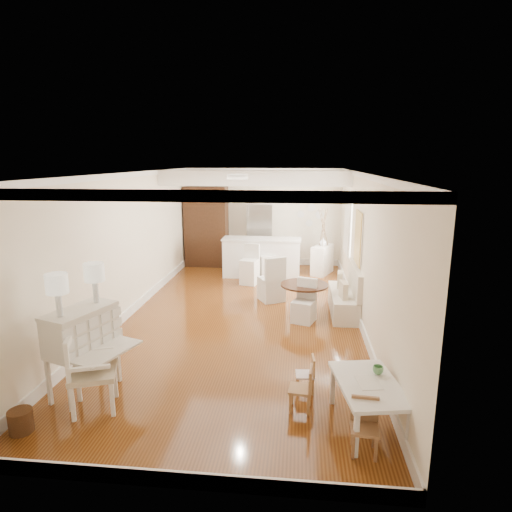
% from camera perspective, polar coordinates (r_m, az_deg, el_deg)
% --- Properties ---
extents(room, '(9.00, 9.04, 2.82)m').
position_cam_1_polar(room, '(8.31, -1.36, 5.43)').
color(room, brown).
rests_on(room, ground).
extents(secretary_bureau, '(1.18, 1.19, 1.18)m').
position_cam_1_polar(secretary_bureau, '(6.15, -22.03, -11.70)').
color(secretary_bureau, white).
rests_on(secretary_bureau, ground).
extents(gustavian_armchair, '(0.73, 0.73, 1.00)m').
position_cam_1_polar(gustavian_armchair, '(5.78, -20.90, -14.20)').
color(gustavian_armchair, white).
rests_on(gustavian_armchair, ground).
extents(wicker_basket, '(0.30, 0.30, 0.27)m').
position_cam_1_polar(wicker_basket, '(5.85, -28.87, -18.72)').
color(wicker_basket, '#4E2F18').
rests_on(wicker_basket, ground).
extents(kids_table, '(0.85, 1.21, 0.56)m').
position_cam_1_polar(kids_table, '(5.36, 14.61, -18.65)').
color(kids_table, white).
rests_on(kids_table, ground).
extents(kids_chair_a, '(0.31, 0.31, 0.58)m').
position_cam_1_polar(kids_chair_a, '(5.52, 5.94, -17.14)').
color(kids_chair_a, '#A6774B').
rests_on(kids_chair_a, ground).
extents(kids_chair_b, '(0.26, 0.26, 0.50)m').
position_cam_1_polar(kids_chair_b, '(5.93, 6.56, -15.35)').
color(kids_chair_b, tan).
rests_on(kids_chair_b, ground).
extents(kids_chair_c, '(0.31, 0.31, 0.60)m').
position_cam_1_polar(kids_chair_c, '(4.94, 14.30, -21.29)').
color(kids_chair_c, '#946743').
rests_on(kids_chair_c, ground).
extents(banquette, '(0.52, 1.60, 0.98)m').
position_cam_1_polar(banquette, '(8.78, 11.61, -4.40)').
color(banquette, silver).
rests_on(banquette, ground).
extents(dining_table, '(0.95, 0.95, 0.64)m').
position_cam_1_polar(dining_table, '(8.59, 6.43, -5.78)').
color(dining_table, '#3F2214').
rests_on(dining_table, ground).
extents(slip_chair_near, '(0.50, 0.51, 0.83)m').
position_cam_1_polar(slip_chair_near, '(8.21, 6.40, -5.99)').
color(slip_chair_near, white).
rests_on(slip_chair_near, ground).
extents(slip_chair_far, '(0.65, 0.66, 1.01)m').
position_cam_1_polar(slip_chair_far, '(9.37, 2.06, -2.97)').
color(slip_chair_far, silver).
rests_on(slip_chair_far, ground).
extents(breakfast_counter, '(2.05, 0.65, 1.03)m').
position_cam_1_polar(breakfast_counter, '(11.28, 0.75, -0.19)').
color(breakfast_counter, white).
rests_on(breakfast_counter, ground).
extents(bar_stool_left, '(0.49, 0.49, 0.99)m').
position_cam_1_polar(bar_stool_left, '(10.59, -0.88, -1.15)').
color(bar_stool_left, white).
rests_on(bar_stool_left, ground).
extents(bar_stool_right, '(0.53, 0.53, 1.01)m').
position_cam_1_polar(bar_stool_right, '(11.05, 1.45, -0.54)').
color(bar_stool_right, silver).
rests_on(bar_stool_right, ground).
extents(pantry_cabinet, '(1.20, 0.60, 2.30)m').
position_cam_1_polar(pantry_cabinet, '(12.47, -6.61, 3.94)').
color(pantry_cabinet, '#381E11').
rests_on(pantry_cabinet, ground).
extents(fridge, '(0.75, 0.65, 1.80)m').
position_cam_1_polar(fridge, '(12.22, 2.14, 2.64)').
color(fridge, silver).
rests_on(fridge, ground).
extents(sideboard, '(0.66, 0.89, 0.78)m').
position_cam_1_polar(sideboard, '(11.71, 8.83, -0.49)').
color(sideboard, white).
rests_on(sideboard, ground).
extents(pencil_cup, '(0.16, 0.16, 0.10)m').
position_cam_1_polar(pencil_cup, '(5.42, 15.95, -14.40)').
color(pencil_cup, '#62A86A').
rests_on(pencil_cup, kids_table).
extents(branch_vase, '(0.23, 0.23, 0.21)m').
position_cam_1_polar(branch_vase, '(11.62, 8.93, 1.91)').
color(branch_vase, white).
rests_on(branch_vase, sideboard).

